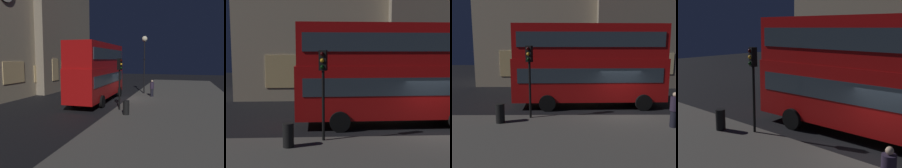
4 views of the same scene
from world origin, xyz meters
TOP-DOWN VIEW (x-y plane):
  - ground_plane at (0.00, 0.00)m, footprint 80.00×80.00m
  - building_with_clock at (-3.67, 14.01)m, footprint 17.24×8.78m
  - double_decker_bus at (-1.85, 1.97)m, footprint 9.94×2.98m
  - traffic_light_near_kerb at (-5.31, -1.06)m, footprint 0.38×0.39m
  - litter_bin at (-6.73, -1.90)m, footprint 0.45×0.45m

SIDE VIEW (x-z plane):
  - ground_plane at x=0.00m, z-range 0.00..0.00m
  - litter_bin at x=-6.73m, z-range 0.12..1.10m
  - traffic_light_near_kerb at x=-5.31m, z-range 0.97..4.85m
  - double_decker_bus at x=-1.85m, z-range 0.32..5.66m
  - building_with_clock at x=-3.67m, z-range 0.00..15.79m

